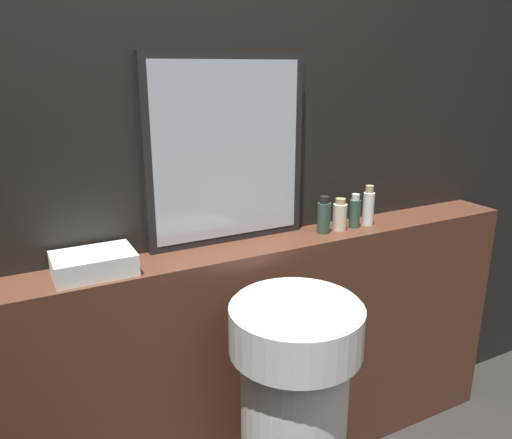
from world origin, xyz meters
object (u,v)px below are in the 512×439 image
at_px(mirror, 227,151).
at_px(towel_stack, 94,263).
at_px(body_wash_bottle, 368,207).
at_px(shampoo_bottle, 324,216).
at_px(lotion_bottle, 355,212).
at_px(pedestal_sink, 294,426).
at_px(conditioner_bottle, 340,215).

bearing_deg(mirror, towel_stack, -170.50).
bearing_deg(body_wash_bottle, mirror, 171.88).
height_order(shampoo_bottle, lotion_bottle, shampoo_bottle).
distance_m(pedestal_sink, mirror, 0.92).
height_order(pedestal_sink, lotion_bottle, lotion_bottle).
distance_m(towel_stack, shampoo_bottle, 0.84).
bearing_deg(conditioner_bottle, body_wash_bottle, 0.00).
height_order(lotion_bottle, body_wash_bottle, body_wash_bottle).
bearing_deg(lotion_bottle, body_wash_bottle, 0.00).
bearing_deg(shampoo_bottle, body_wash_bottle, 0.00).
bearing_deg(mirror, conditioner_bottle, -10.66).
relative_size(conditioner_bottle, lotion_bottle, 0.93).
distance_m(mirror, shampoo_bottle, 0.45).
distance_m(shampoo_bottle, conditioner_bottle, 0.08).
distance_m(shampoo_bottle, body_wash_bottle, 0.21).
relative_size(towel_stack, shampoo_bottle, 1.69).
bearing_deg(conditioner_bottle, mirror, 169.34).
relative_size(conditioner_bottle, body_wash_bottle, 0.78).
height_order(pedestal_sink, mirror, mirror).
bearing_deg(body_wash_bottle, lotion_bottle, -180.00).
height_order(mirror, conditioner_bottle, mirror).
bearing_deg(towel_stack, mirror, 9.50).
distance_m(conditioner_bottle, lotion_bottle, 0.07).
height_order(towel_stack, conditioner_bottle, conditioner_bottle).
xyz_separation_m(lotion_bottle, body_wash_bottle, (0.07, 0.00, 0.01)).
bearing_deg(body_wash_bottle, pedestal_sink, -147.13).
relative_size(pedestal_sink, towel_stack, 3.87).
bearing_deg(body_wash_bottle, towel_stack, 180.00).
height_order(shampoo_bottle, body_wash_bottle, body_wash_bottle).
relative_size(pedestal_sink, conditioner_bottle, 7.47).
distance_m(pedestal_sink, towel_stack, 0.80).
distance_m(shampoo_bottle, lotion_bottle, 0.15).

